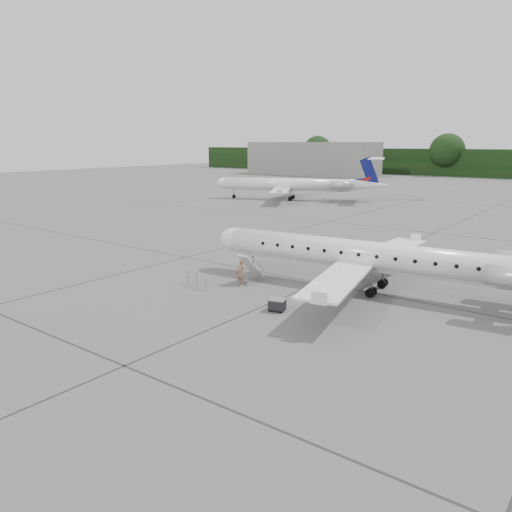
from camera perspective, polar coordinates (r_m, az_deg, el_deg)
The scene contains 8 objects.
ground at distance 29.49m, azimuth 12.84°, elevation -7.07°, with size 320.00×320.00×0.00m, color #5F5F5C.
terminal_building at distance 157.98m, azimuth 6.46°, elevation 11.00°, with size 40.00×14.00×10.00m, color slate.
main_regional_jet at distance 34.34m, azimuth 12.45°, elevation 1.67°, with size 26.55×19.12×6.81m, color silver, non-canonical shape.
airstair at distance 36.15m, azimuth -0.58°, elevation -1.27°, with size 0.85×2.38×2.13m, color silver, non-canonical shape.
passenger at distance 35.09m, azimuth -1.73°, elevation -1.91°, with size 0.69×0.45×1.90m, color #89624A.
safety_railing at distance 35.16m, azimuth -6.80°, elevation -2.72°, with size 2.20×0.08×1.00m, color gray, non-canonical shape.
baggage_cart at distance 30.03m, azimuth 2.43°, elevation -5.56°, with size 0.94×0.76×0.82m, color black, non-canonical shape.
bg_regional_left at distance 88.50m, azimuth 3.45°, elevation 8.85°, with size 28.54×20.55×7.49m, color silver, non-canonical shape.
Camera 1 is at (11.19, -25.43, 9.89)m, focal length 35.00 mm.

